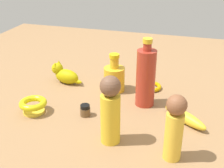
# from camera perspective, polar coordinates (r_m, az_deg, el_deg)

# --- Properties ---
(ground) EXTENTS (2.00, 2.00, 0.00)m
(ground) POSITION_cam_1_polar(r_m,az_deg,el_deg) (1.18, 0.00, -3.48)
(ground) COLOR #936D47
(bangle) EXTENTS (0.10, 0.10, 0.02)m
(bangle) POSITION_cam_1_polar(r_m,az_deg,el_deg) (1.30, 7.19, -0.48)
(bangle) COLOR #C58E04
(bangle) RESTS_ON ground
(nail_polish_jar) EXTENTS (0.04, 0.04, 0.04)m
(nail_polish_jar) POSITION_cam_1_polar(r_m,az_deg,el_deg) (1.09, -5.08, -4.96)
(nail_polish_jar) COLOR brown
(nail_polish_jar) RESTS_ON ground
(bottle_tall) EXTENTS (0.07, 0.07, 0.26)m
(bottle_tall) POSITION_cam_1_polar(r_m,az_deg,el_deg) (1.13, 6.40, 1.32)
(bottle_tall) COLOR #A53021
(bottle_tall) RESTS_ON ground
(banana) EXTENTS (0.15, 0.17, 0.04)m
(banana) POSITION_cam_1_polar(r_m,az_deg,el_deg) (1.08, 13.57, -6.08)
(banana) COLOR gold
(banana) RESTS_ON ground
(bowl) EXTENTS (0.10, 0.10, 0.05)m
(bowl) POSITION_cam_1_polar(r_m,az_deg,el_deg) (1.14, -14.65, -3.83)
(bowl) COLOR yellow
(bowl) RESTS_ON ground
(bottle_short) EXTENTS (0.09, 0.09, 0.16)m
(bottle_short) POSITION_cam_1_polar(r_m,az_deg,el_deg) (1.25, 0.43, 1.27)
(bottle_short) COLOR gold
(bottle_short) RESTS_ON ground
(person_figure_adult) EXTENTS (0.07, 0.07, 0.20)m
(person_figure_adult) POSITION_cam_1_polar(r_m,az_deg,el_deg) (0.86, 11.71, -7.90)
(person_figure_adult) COLOR yellow
(person_figure_adult) RESTS_ON ground
(cat_figurine) EXTENTS (0.08, 0.15, 0.09)m
(cat_figurine) POSITION_cam_1_polar(r_m,az_deg,el_deg) (1.35, -8.94, 1.81)
(cat_figurine) COLOR #B5A70A
(cat_figurine) RESTS_ON ground
(person_figure_child) EXTENTS (0.08, 0.08, 0.22)m
(person_figure_child) POSITION_cam_1_polar(r_m,az_deg,el_deg) (0.91, -0.31, -4.89)
(person_figure_child) COLOR gold
(person_figure_child) RESTS_ON ground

